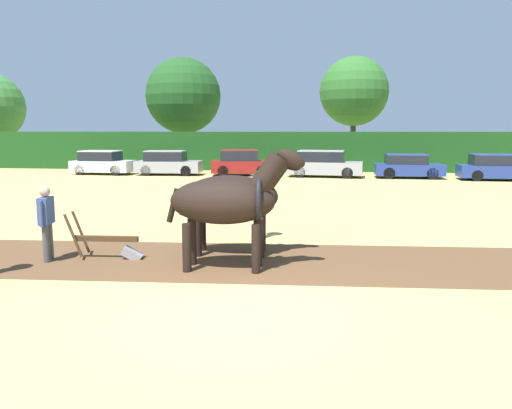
% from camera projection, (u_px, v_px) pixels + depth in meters
% --- Properties ---
extents(ground_plane, '(240.00, 240.00, 0.00)m').
position_uv_depth(ground_plane, '(235.00, 314.00, 7.70)').
color(ground_plane, tan).
extents(plowed_furrow_strip, '(27.05, 4.96, 0.01)m').
position_uv_depth(plowed_furrow_strip, '(48.00, 257.00, 11.14)').
color(plowed_furrow_strip, brown).
rests_on(plowed_furrow_strip, ground).
extents(hedgerow, '(70.09, 1.60, 2.70)m').
position_uv_depth(hedgerow, '(304.00, 151.00, 34.74)').
color(hedgerow, '#194719').
rests_on(hedgerow, ground).
extents(tree_left, '(6.23, 6.23, 8.75)m').
position_uv_depth(tree_left, '(183.00, 96.00, 41.40)').
color(tree_left, brown).
rests_on(tree_left, ground).
extents(tree_center_left, '(5.50, 5.50, 8.63)m').
position_uv_depth(tree_center_left, '(354.00, 92.00, 39.91)').
color(tree_center_left, '#423323').
rests_on(tree_center_left, ground).
extents(draft_horse_lead_left, '(2.87, 1.11, 2.53)m').
position_uv_depth(draft_horse_lead_left, '(229.00, 201.00, 10.02)').
color(draft_horse_lead_left, black).
rests_on(draft_horse_lead_left, ground).
extents(draft_horse_lead_right, '(2.85, 1.15, 2.39)m').
position_uv_depth(draft_horse_lead_right, '(235.00, 196.00, 11.27)').
color(draft_horse_lead_right, black).
rests_on(draft_horse_lead_right, ground).
extents(plow, '(1.68, 0.48, 1.13)m').
position_uv_depth(plow, '(112.00, 244.00, 10.99)').
color(plow, '#4C331E').
rests_on(plow, ground).
extents(farmer_at_plow, '(0.28, 0.65, 1.63)m').
position_uv_depth(farmer_at_plow, '(46.00, 218.00, 10.70)').
color(farmer_at_plow, '#4C4C4C').
rests_on(farmer_at_plow, ground).
extents(farmer_beside_team, '(0.45, 0.62, 1.78)m').
position_uv_depth(farmer_beside_team, '(259.00, 199.00, 12.84)').
color(farmer_beside_team, '#4C4C4C').
rests_on(farmer_beside_team, ground).
extents(parked_car_far_left, '(3.89, 1.93, 1.52)m').
position_uv_depth(parked_car_far_left, '(103.00, 163.00, 31.90)').
color(parked_car_far_left, silver).
rests_on(parked_car_far_left, ground).
extents(parked_car_left, '(4.14, 2.00, 1.54)m').
position_uv_depth(parked_car_left, '(168.00, 163.00, 31.44)').
color(parked_car_left, '#9E9EA8').
rests_on(parked_car_left, ground).
extents(parked_car_center_left, '(4.02, 2.26, 1.61)m').
position_uv_depth(parked_car_center_left, '(242.00, 163.00, 31.11)').
color(parked_car_center_left, maroon).
rests_on(parked_car_center_left, ground).
extents(parked_car_center, '(4.64, 2.22, 1.60)m').
position_uv_depth(parked_car_center, '(324.00, 164.00, 30.09)').
color(parked_car_center, '#9E9EA8').
rests_on(parked_car_center, ground).
extents(parked_car_center_right, '(3.91, 1.72, 1.42)m').
position_uv_depth(parked_car_center_right, '(408.00, 166.00, 29.38)').
color(parked_car_center_right, navy).
rests_on(parked_car_center_right, ground).
extents(parked_car_right, '(4.48, 1.89, 1.48)m').
position_uv_depth(parked_car_right, '(498.00, 168.00, 28.08)').
color(parked_car_right, navy).
rests_on(parked_car_right, ground).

